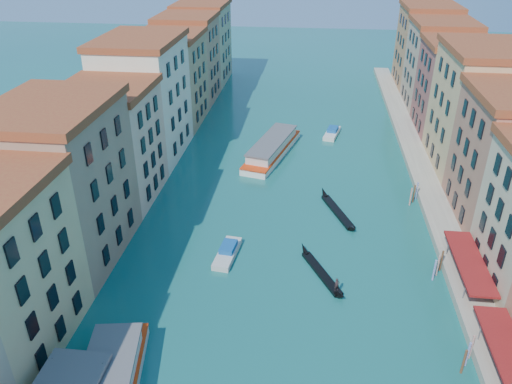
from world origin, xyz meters
The scene contains 9 objects.
left_bank_palazzos centered at (-26.00, 64.68, 9.71)m, with size 12.80×128.40×21.00m.
right_bank_palazzos centered at (30.00, 65.00, 9.75)m, with size 12.80×128.40×21.00m.
quay centered at (22.00, 65.00, 0.50)m, with size 4.00×140.00×1.00m, color gray.
mooring_poles_right centered at (19.10, 28.80, 1.30)m, with size 1.44×54.24×3.20m.
vaporetto_far centered at (-3.70, 73.12, 1.36)m, with size 9.37×20.81×3.02m.
gondola_fore centered at (5.38, 38.46, 0.39)m, with size 6.06×10.59×2.29m.
gondola_far centered at (7.58, 53.57, 0.37)m, with size 5.64×12.05×1.79m.
motorboat_mid centered at (-6.52, 41.03, 0.55)m, with size 2.88×7.01×1.41m.
motorboat_far centered at (7.35, 84.03, 0.57)m, with size 3.69×7.37×1.46m.
Camera 1 is at (3.21, -10.30, 37.36)m, focal length 35.00 mm.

